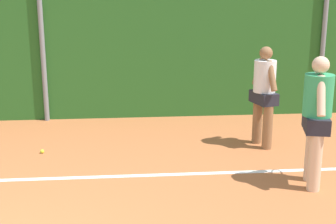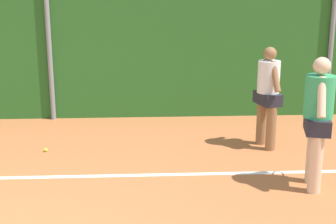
% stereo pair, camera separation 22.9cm
% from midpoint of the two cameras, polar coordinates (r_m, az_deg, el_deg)
% --- Properties ---
extents(hedge_fence_backdrop, '(20.05, 0.25, 2.69)m').
position_cam_midpoint_polar(hedge_fence_backdrop, '(10.19, -15.10, 6.62)').
color(hedge_fence_backdrop, '#286023').
rests_on(hedge_fence_backdrop, ground_plane).
extents(fence_post_center, '(0.10, 0.10, 3.00)m').
position_cam_midpoint_polar(fence_post_center, '(10.00, -15.32, 7.34)').
color(fence_post_center, gray).
rests_on(fence_post_center, ground_plane).
extents(fence_post_right, '(0.10, 0.10, 3.00)m').
position_cam_midpoint_polar(fence_post_right, '(10.63, 17.35, 7.62)').
color(fence_post_right, gray).
rests_on(fence_post_right, ground_plane).
extents(court_baseline_paint, '(14.66, 0.10, 0.01)m').
position_cam_midpoint_polar(court_baseline_paint, '(7.34, -18.75, -7.64)').
color(court_baseline_paint, white).
rests_on(court_baseline_paint, ground_plane).
extents(player_midcourt, '(0.43, 0.82, 1.81)m').
position_cam_midpoint_polar(player_midcourt, '(6.75, 16.31, -0.34)').
color(player_midcourt, beige).
rests_on(player_midcourt, ground_plane).
extents(player_backcourt_far, '(0.42, 0.71, 1.73)m').
position_cam_midpoint_polar(player_backcourt_far, '(8.28, 10.57, 2.45)').
color(player_backcourt_far, '#8C603D').
rests_on(player_backcourt_far, ground_plane).
extents(tennis_ball_1, '(0.07, 0.07, 0.07)m').
position_cam_midpoint_polar(tennis_ball_1, '(8.31, -15.49, -4.53)').
color(tennis_ball_1, '#CCDB33').
rests_on(tennis_ball_1, ground_plane).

